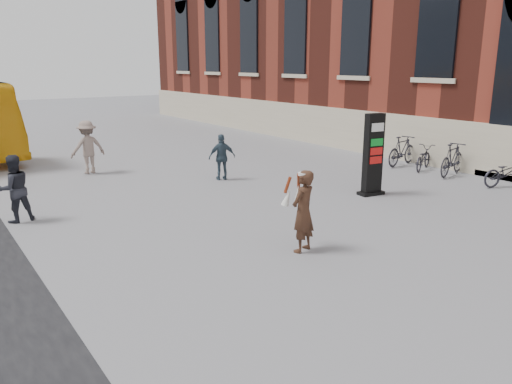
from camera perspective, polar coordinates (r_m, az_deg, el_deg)
ground at (r=10.74m, az=5.49°, el=-6.07°), size 100.00×100.00×0.00m
info_pylon at (r=14.87m, az=13.23°, el=4.16°), size 0.81×0.48×2.38m
woman at (r=10.15m, az=5.35°, el=-2.09°), size 0.77×0.74×1.71m
pedestrian_a at (r=13.37m, az=-25.91°, el=0.34°), size 0.89×0.74×1.65m
pedestrian_b at (r=18.40m, az=-18.68°, el=4.87°), size 1.24×0.77×1.85m
pedestrian_c at (r=16.51m, az=-3.91°, el=4.00°), size 0.96×0.61×1.52m
bike_4 at (r=17.46m, az=26.79°, el=2.03°), size 1.85×1.09×0.92m
bike_5 at (r=18.42m, az=21.51°, el=3.50°), size 1.96×0.95×1.13m
bike_6 at (r=19.10m, az=18.56°, el=3.73°), size 1.75×1.18×0.87m
bike_7 at (r=19.66m, az=16.34°, el=4.56°), size 1.94×0.84×1.13m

